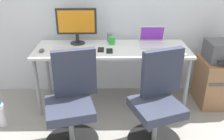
{
  "coord_description": "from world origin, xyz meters",
  "views": [
    {
      "loc": [
        -0.04,
        -2.76,
        1.74
      ],
      "look_at": [
        0.0,
        -0.05,
        0.49
      ],
      "focal_mm": 39.93,
      "sensor_mm": 36.0,
      "label": 1
    }
  ],
  "objects_px": {
    "office_chair_left": "(72,104)",
    "open_laptop": "(153,41)",
    "side_cabinet": "(217,82)",
    "printer": "(223,51)",
    "office_chair_right": "(158,103)",
    "coffee_mug": "(112,41)",
    "water_bottle_on_floor": "(1,114)",
    "desktop_monitor": "(77,24)"
  },
  "relations": [
    {
      "from": "water_bottle_on_floor",
      "to": "open_laptop",
      "type": "bearing_deg",
      "value": 17.91
    },
    {
      "from": "office_chair_right",
      "to": "printer",
      "type": "xyz_separation_m",
      "value": [
        0.88,
        0.7,
        0.28
      ]
    },
    {
      "from": "printer",
      "to": "coffee_mug",
      "type": "height_order",
      "value": "coffee_mug"
    },
    {
      "from": "office_chair_left",
      "to": "desktop_monitor",
      "type": "bearing_deg",
      "value": 91.23
    },
    {
      "from": "coffee_mug",
      "to": "water_bottle_on_floor",
      "type": "bearing_deg",
      "value": -154.15
    },
    {
      "from": "water_bottle_on_floor",
      "to": "desktop_monitor",
      "type": "distance_m",
      "value": 1.33
    },
    {
      "from": "printer",
      "to": "open_laptop",
      "type": "bearing_deg",
      "value": 173.25
    },
    {
      "from": "office_chair_left",
      "to": "open_laptop",
      "type": "bearing_deg",
      "value": 41.62
    },
    {
      "from": "office_chair_right",
      "to": "printer",
      "type": "bearing_deg",
      "value": 38.31
    },
    {
      "from": "printer",
      "to": "side_cabinet",
      "type": "bearing_deg",
      "value": 90.0
    },
    {
      "from": "office_chair_right",
      "to": "side_cabinet",
      "type": "relative_size",
      "value": 1.61
    },
    {
      "from": "office_chair_right",
      "to": "open_laptop",
      "type": "bearing_deg",
      "value": 85.96
    },
    {
      "from": "water_bottle_on_floor",
      "to": "office_chair_right",
      "type": "bearing_deg",
      "value": -8.19
    },
    {
      "from": "printer",
      "to": "open_laptop",
      "type": "relative_size",
      "value": 1.29
    },
    {
      "from": "open_laptop",
      "to": "coffee_mug",
      "type": "height_order",
      "value": "open_laptop"
    },
    {
      "from": "office_chair_right",
      "to": "water_bottle_on_floor",
      "type": "bearing_deg",
      "value": 171.81
    },
    {
      "from": "coffee_mug",
      "to": "side_cabinet",
      "type": "bearing_deg",
      "value": -5.84
    },
    {
      "from": "printer",
      "to": "water_bottle_on_floor",
      "type": "bearing_deg",
      "value": -169.8
    },
    {
      "from": "office_chair_left",
      "to": "side_cabinet",
      "type": "height_order",
      "value": "office_chair_left"
    },
    {
      "from": "side_cabinet",
      "to": "open_laptop",
      "type": "distance_m",
      "value": 0.98
    },
    {
      "from": "office_chair_left",
      "to": "printer",
      "type": "height_order",
      "value": "office_chair_left"
    },
    {
      "from": "open_laptop",
      "to": "printer",
      "type": "bearing_deg",
      "value": -6.75
    },
    {
      "from": "desktop_monitor",
      "to": "coffee_mug",
      "type": "bearing_deg",
      "value": -4.24
    },
    {
      "from": "office_chair_right",
      "to": "open_laptop",
      "type": "distance_m",
      "value": 0.88
    },
    {
      "from": "coffee_mug",
      "to": "open_laptop",
      "type": "bearing_deg",
      "value": -4.4
    },
    {
      "from": "office_chair_right",
      "to": "office_chair_left",
      "type": "bearing_deg",
      "value": 179.87
    },
    {
      "from": "side_cabinet",
      "to": "printer",
      "type": "relative_size",
      "value": 1.46
    },
    {
      "from": "desktop_monitor",
      "to": "water_bottle_on_floor",
      "type": "bearing_deg",
      "value": -142.3
    },
    {
      "from": "water_bottle_on_floor",
      "to": "printer",
      "type": "bearing_deg",
      "value": 10.2
    },
    {
      "from": "side_cabinet",
      "to": "printer",
      "type": "height_order",
      "value": "printer"
    },
    {
      "from": "office_chair_right",
      "to": "open_laptop",
      "type": "xyz_separation_m",
      "value": [
        0.06,
        0.8,
        0.38
      ]
    },
    {
      "from": "office_chair_left",
      "to": "office_chair_right",
      "type": "bearing_deg",
      "value": -0.13
    },
    {
      "from": "office_chair_left",
      "to": "office_chair_right",
      "type": "height_order",
      "value": "same"
    },
    {
      "from": "printer",
      "to": "water_bottle_on_floor",
      "type": "height_order",
      "value": "printer"
    },
    {
      "from": "office_chair_left",
      "to": "open_laptop",
      "type": "relative_size",
      "value": 3.03
    },
    {
      "from": "side_cabinet",
      "to": "desktop_monitor",
      "type": "relative_size",
      "value": 1.21
    },
    {
      "from": "side_cabinet",
      "to": "water_bottle_on_floor",
      "type": "distance_m",
      "value": 2.6
    },
    {
      "from": "office_chair_right",
      "to": "side_cabinet",
      "type": "distance_m",
      "value": 1.14
    },
    {
      "from": "open_laptop",
      "to": "coffee_mug",
      "type": "relative_size",
      "value": 3.37
    },
    {
      "from": "water_bottle_on_floor",
      "to": "open_laptop",
      "type": "distance_m",
      "value": 1.93
    },
    {
      "from": "side_cabinet",
      "to": "coffee_mug",
      "type": "relative_size",
      "value": 6.33
    },
    {
      "from": "office_chair_left",
      "to": "side_cabinet",
      "type": "distance_m",
      "value": 1.86
    }
  ]
}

